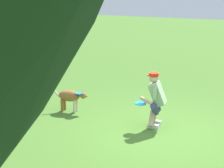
# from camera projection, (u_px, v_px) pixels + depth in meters

# --- Properties ---
(ground_plane) EXTENTS (60.00, 60.00, 0.00)m
(ground_plane) POSITION_uv_depth(u_px,v_px,m) (160.00, 132.00, 8.12)
(ground_plane) COLOR #467429
(person) EXTENTS (0.56, 0.66, 1.29)m
(person) POSITION_uv_depth(u_px,v_px,m) (156.00, 98.00, 8.30)
(person) COLOR silver
(person) RESTS_ON ground_plane
(dog) EXTENTS (0.99, 0.41, 0.60)m
(dog) POSITION_uv_depth(u_px,v_px,m) (71.00, 97.00, 9.38)
(dog) COLOR #915D2E
(dog) RESTS_ON ground_plane
(frisbee_flying) EXTENTS (0.35, 0.35, 0.06)m
(frisbee_flying) POSITION_uv_depth(u_px,v_px,m) (80.00, 93.00, 9.26)
(frisbee_flying) COLOR #2588DB
(frisbee_held) EXTENTS (0.34, 0.34, 0.04)m
(frisbee_held) POSITION_uv_depth(u_px,v_px,m) (140.00, 103.00, 8.20)
(frisbee_held) COLOR #1B8DE3
(frisbee_held) RESTS_ON person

